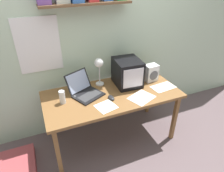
# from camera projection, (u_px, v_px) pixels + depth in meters

# --- Properties ---
(ground_plane) EXTENTS (12.00, 12.00, 0.00)m
(ground_plane) POSITION_uv_depth(u_px,v_px,m) (112.00, 137.00, 2.71)
(ground_plane) COLOR #645256
(back_wall) EXTENTS (5.60, 0.24, 2.60)m
(back_wall) POSITION_uv_depth(u_px,v_px,m) (97.00, 32.00, 2.40)
(back_wall) COLOR beige
(back_wall) RESTS_ON ground_plane
(corner_desk) EXTENTS (1.59, 0.75, 0.70)m
(corner_desk) POSITION_uv_depth(u_px,v_px,m) (112.00, 97.00, 2.38)
(corner_desk) COLOR brown
(corner_desk) RESTS_ON ground_plane
(crt_monitor) EXTENTS (0.32, 0.38, 0.33)m
(crt_monitor) POSITION_uv_depth(u_px,v_px,m) (127.00, 72.00, 2.46)
(crt_monitor) COLOR black
(crt_monitor) RESTS_ON corner_desk
(laptop) EXTENTS (0.43, 0.45, 0.24)m
(laptop) POSITION_uv_depth(u_px,v_px,m) (84.00, 89.00, 2.31)
(laptop) COLOR black
(laptop) RESTS_ON corner_desk
(desk_lamp) EXTENTS (0.13, 0.17, 0.38)m
(desk_lamp) POSITION_uv_depth(u_px,v_px,m) (99.00, 66.00, 2.34)
(desk_lamp) COLOR white
(desk_lamp) RESTS_ON corner_desk
(juice_glass) EXTENTS (0.06, 0.06, 0.15)m
(juice_glass) POSITION_uv_depth(u_px,v_px,m) (62.00, 98.00, 2.15)
(juice_glass) COLOR white
(juice_glass) RESTS_ON corner_desk
(space_heater) EXTENTS (0.17, 0.14, 0.22)m
(space_heater) POSITION_uv_depth(u_px,v_px,m) (151.00, 73.00, 2.57)
(space_heater) COLOR white
(space_heater) RESTS_ON corner_desk
(computer_mouse) EXTENTS (0.07, 0.11, 0.03)m
(computer_mouse) POSITION_uv_depth(u_px,v_px,m) (111.00, 98.00, 2.24)
(computer_mouse) COLOR #232326
(computer_mouse) RESTS_ON corner_desk
(loose_paper_near_monitor) EXTENTS (0.34, 0.30, 0.00)m
(loose_paper_near_monitor) POSITION_uv_depth(u_px,v_px,m) (142.00, 98.00, 2.27)
(loose_paper_near_monitor) COLOR white
(loose_paper_near_monitor) RESTS_ON corner_desk
(printed_handout) EXTENTS (0.31, 0.21, 0.00)m
(printed_handout) POSITION_uv_depth(u_px,v_px,m) (163.00, 87.00, 2.47)
(printed_handout) COLOR white
(printed_handout) RESTS_ON corner_desk
(loose_paper_near_laptop) EXTENTS (0.24, 0.23, 0.00)m
(loose_paper_near_laptop) POSITION_uv_depth(u_px,v_px,m) (106.00, 107.00, 2.12)
(loose_paper_near_laptop) COLOR white
(loose_paper_near_laptop) RESTS_ON corner_desk
(floor_cushion) EXTENTS (0.50, 0.50, 0.11)m
(floor_cushion) POSITION_uv_depth(u_px,v_px,m) (12.00, 169.00, 2.21)
(floor_cushion) COLOR #A54449
(floor_cushion) RESTS_ON ground_plane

